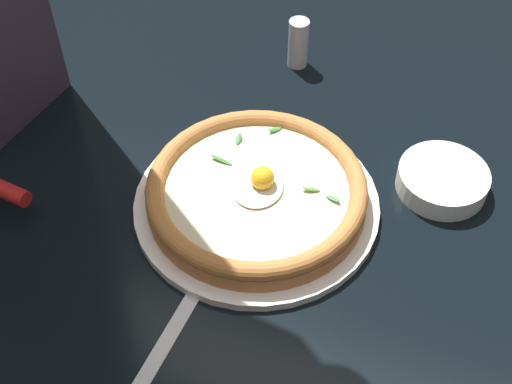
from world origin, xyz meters
TOP-DOWN VIEW (x-y plane):
  - ground_plane at (0.00, 0.00)m, footprint 2.40×2.40m
  - pizza_plate at (-0.00, -0.02)m, footprint 0.32×0.32m
  - pizza at (-0.00, -0.02)m, footprint 0.29×0.29m
  - side_bowl at (0.11, -0.25)m, footprint 0.12×0.12m
  - pepper_shaker at (0.31, 0.01)m, footprint 0.03×0.03m

SIDE VIEW (x-z plane):
  - ground_plane at x=0.00m, z-range -0.03..0.00m
  - pizza_plate at x=0.00m, z-range 0.00..0.01m
  - side_bowl at x=0.11m, z-range 0.00..0.03m
  - pizza at x=0.00m, z-range 0.00..0.06m
  - pepper_shaker at x=0.31m, z-range 0.00..0.08m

